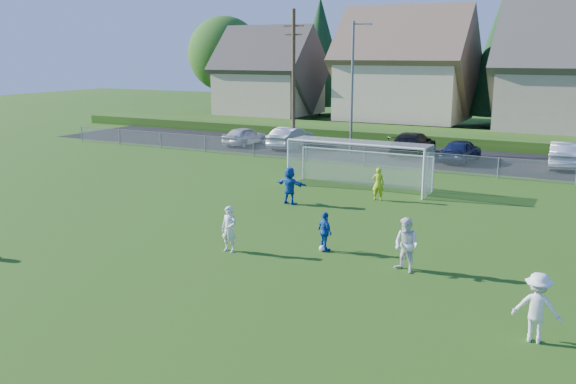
% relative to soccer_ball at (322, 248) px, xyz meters
% --- Properties ---
extents(ground, '(160.00, 160.00, 0.00)m').
position_rel_soccer_ball_xyz_m(ground, '(-2.63, -5.58, -0.11)').
color(ground, '#193D0C').
rests_on(ground, ground).
extents(asphalt_lot, '(60.00, 60.00, 0.00)m').
position_rel_soccer_ball_xyz_m(asphalt_lot, '(-2.63, 21.92, -0.10)').
color(asphalt_lot, black).
rests_on(asphalt_lot, ground).
extents(grass_embankment, '(70.00, 6.00, 0.80)m').
position_rel_soccer_ball_xyz_m(grass_embankment, '(-2.63, 29.42, 0.29)').
color(grass_embankment, '#1E420F').
rests_on(grass_embankment, ground).
extents(soccer_ball, '(0.22, 0.22, 0.22)m').
position_rel_soccer_ball_xyz_m(soccer_ball, '(0.00, 0.00, 0.00)').
color(soccer_ball, white).
rests_on(soccer_ball, ground).
extents(player_white_a, '(0.62, 0.42, 1.65)m').
position_rel_soccer_ball_xyz_m(player_white_a, '(-2.91, -1.53, 0.71)').
color(player_white_a, white).
rests_on(player_white_a, ground).
extents(player_white_b, '(1.05, 0.94, 1.79)m').
position_rel_soccer_ball_xyz_m(player_white_b, '(3.23, -0.62, 0.78)').
color(player_white_b, white).
rests_on(player_white_b, ground).
extents(player_white_c, '(1.14, 0.66, 1.76)m').
position_rel_soccer_ball_xyz_m(player_white_c, '(7.48, -3.91, 0.77)').
color(player_white_c, white).
rests_on(player_white_c, ground).
extents(player_blue_a, '(0.88, 0.76, 1.42)m').
position_rel_soccer_ball_xyz_m(player_blue_a, '(0.05, 0.11, 0.60)').
color(player_blue_a, '#1246AA').
rests_on(player_blue_a, ground).
extents(player_blue_b, '(1.67, 0.72, 1.74)m').
position_rel_soccer_ball_xyz_m(player_blue_b, '(-4.26, 5.70, 0.76)').
color(player_blue_b, '#1246AA').
rests_on(player_blue_b, ground).
extents(goalkeeper, '(0.63, 0.46, 1.58)m').
position_rel_soccer_ball_xyz_m(goalkeeper, '(-0.86, 8.32, 0.68)').
color(goalkeeper, '#A7CE18').
rests_on(goalkeeper, ground).
extents(car_a, '(2.14, 4.28, 1.40)m').
position_rel_soccer_ball_xyz_m(car_a, '(-15.97, 20.75, 0.59)').
color(car_a, silver).
rests_on(car_a, ground).
extents(car_b, '(1.70, 4.69, 1.54)m').
position_rel_soccer_ball_xyz_m(car_b, '(-12.24, 21.17, 0.66)').
color(car_b, '#B8B8B8').
rests_on(car_b, ground).
extents(car_d, '(2.40, 5.61, 1.61)m').
position_rel_soccer_ball_xyz_m(car_d, '(-3.20, 21.98, 0.69)').
color(car_d, black).
rests_on(car_d, ground).
extents(car_e, '(2.11, 4.48, 1.48)m').
position_rel_soccer_ball_xyz_m(car_e, '(0.32, 20.97, 0.63)').
color(car_e, '#111A3D').
rests_on(car_e, ground).
extents(car_f, '(1.94, 4.92, 1.59)m').
position_rel_soccer_ball_xyz_m(car_f, '(6.42, 21.88, 0.69)').
color(car_f, silver).
rests_on(car_f, ground).
extents(soccer_goal, '(7.42, 1.90, 2.50)m').
position_rel_soccer_ball_xyz_m(soccer_goal, '(-2.63, 10.47, 1.52)').
color(soccer_goal, white).
rests_on(soccer_goal, ground).
extents(chainlink_fence, '(52.06, 0.06, 1.20)m').
position_rel_soccer_ball_xyz_m(chainlink_fence, '(-2.63, 16.42, 0.52)').
color(chainlink_fence, gray).
rests_on(chainlink_fence, ground).
extents(streetlight, '(1.38, 0.18, 9.00)m').
position_rel_soccer_ball_xyz_m(streetlight, '(-7.08, 20.42, 4.73)').
color(streetlight, slate).
rests_on(streetlight, ground).
extents(utility_pole, '(1.60, 0.26, 10.00)m').
position_rel_soccer_ball_xyz_m(utility_pole, '(-12.13, 21.42, 5.04)').
color(utility_pole, '#473321').
rests_on(utility_pole, ground).
extents(houses_row, '(53.90, 11.45, 13.27)m').
position_rel_soccer_ball_xyz_m(houses_row, '(-0.66, 36.88, 7.22)').
color(houses_row, tan).
rests_on(houses_row, ground).
extents(tree_row, '(65.98, 12.36, 13.80)m').
position_rel_soccer_ball_xyz_m(tree_row, '(-1.59, 43.15, 6.80)').
color(tree_row, '#382616').
rests_on(tree_row, ground).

